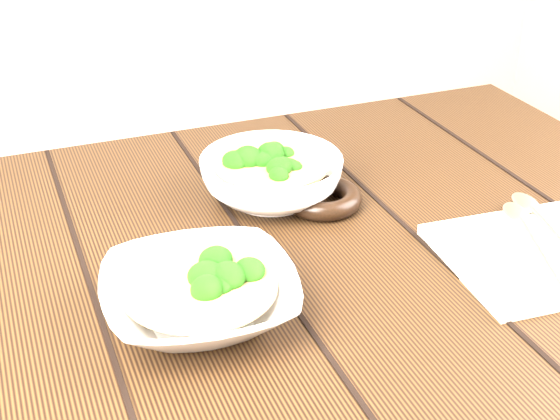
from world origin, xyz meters
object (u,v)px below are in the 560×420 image
soup_bowl_front (200,296)px  trivet (323,198)px  napkin (546,253)px  table (272,327)px  soup_bowl_back (271,176)px

soup_bowl_front → trivet: 0.29m
trivet → napkin: size_ratio=0.44×
table → napkin: (0.30, -0.14, 0.13)m
napkin → table: bearing=158.5°
soup_bowl_back → trivet: bearing=-40.3°
soup_bowl_back → napkin: (0.25, -0.26, -0.03)m
table → soup_bowl_back: 0.20m
soup_bowl_back → table: bearing=-111.3°
table → soup_bowl_front: soup_bowl_front is taller
soup_bowl_front → trivet: size_ratio=2.15×
soup_bowl_back → trivet: size_ratio=2.07×
table → soup_bowl_back: bearing=68.7°
table → soup_bowl_back: soup_bowl_back is taller
soup_bowl_back → napkin: bearing=-46.6°
table → soup_bowl_front: (-0.12, -0.10, 0.15)m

